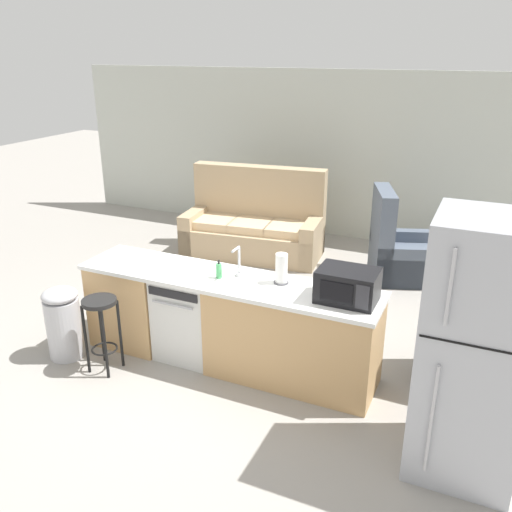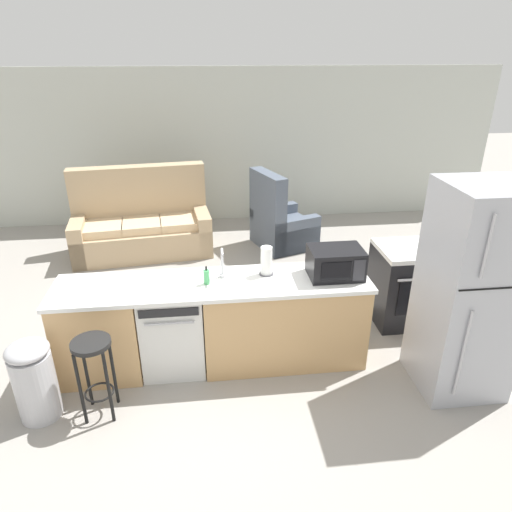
{
  "view_description": "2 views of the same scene",
  "coord_description": "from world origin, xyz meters",
  "px_view_note": "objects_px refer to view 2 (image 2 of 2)",
  "views": [
    {
      "loc": [
        2.3,
        -4.09,
        2.91
      ],
      "look_at": [
        0.38,
        0.17,
        1.1
      ],
      "focal_mm": 38.0,
      "sensor_mm": 36.0,
      "label": 1
    },
    {
      "loc": [
        0.12,
        -3.75,
        2.9
      ],
      "look_at": [
        0.62,
        0.56,
        0.89
      ],
      "focal_mm": 32.0,
      "sensor_mm": 36.0,
      "label": 2
    }
  ],
  "objects_px": {
    "paper_towel_roll": "(266,261)",
    "bar_stool": "(94,362)",
    "dishwasher": "(173,328)",
    "armchair": "(279,225)",
    "couch": "(142,226)",
    "trash_bin": "(34,379)",
    "kettle": "(436,244)",
    "soap_bottle": "(207,277)",
    "microwave": "(336,263)",
    "refrigerator": "(470,292)",
    "stove_range": "(409,284)"
  },
  "relations": [
    {
      "from": "trash_bin",
      "to": "kettle",
      "type": "bearing_deg",
      "value": 14.19
    },
    {
      "from": "paper_towel_roll",
      "to": "bar_stool",
      "type": "xyz_separation_m",
      "value": [
        -1.52,
        -0.7,
        -0.5
      ]
    },
    {
      "from": "microwave",
      "to": "kettle",
      "type": "bearing_deg",
      "value": 19.26
    },
    {
      "from": "refrigerator",
      "to": "kettle",
      "type": "bearing_deg",
      "value": 80.15
    },
    {
      "from": "trash_bin",
      "to": "couch",
      "type": "distance_m",
      "value": 3.49
    },
    {
      "from": "trash_bin",
      "to": "couch",
      "type": "bearing_deg",
      "value": 81.65
    },
    {
      "from": "dishwasher",
      "to": "stove_range",
      "type": "bearing_deg",
      "value": 11.91
    },
    {
      "from": "armchair",
      "to": "trash_bin",
      "type": "bearing_deg",
      "value": -127.66
    },
    {
      "from": "paper_towel_roll",
      "to": "bar_stool",
      "type": "height_order",
      "value": "paper_towel_roll"
    },
    {
      "from": "stove_range",
      "to": "bar_stool",
      "type": "relative_size",
      "value": 1.22
    },
    {
      "from": "stove_range",
      "to": "bar_stool",
      "type": "xyz_separation_m",
      "value": [
        -3.21,
        -1.14,
        0.08
      ]
    },
    {
      "from": "trash_bin",
      "to": "couch",
      "type": "height_order",
      "value": "couch"
    },
    {
      "from": "dishwasher",
      "to": "refrigerator",
      "type": "bearing_deg",
      "value": -11.93
    },
    {
      "from": "paper_towel_roll",
      "to": "couch",
      "type": "height_order",
      "value": "couch"
    },
    {
      "from": "dishwasher",
      "to": "microwave",
      "type": "xyz_separation_m",
      "value": [
        1.55,
        -0.0,
        0.62
      ]
    },
    {
      "from": "stove_range",
      "to": "soap_bottle",
      "type": "distance_m",
      "value": 2.39
    },
    {
      "from": "armchair",
      "to": "paper_towel_roll",
      "type": "bearing_deg",
      "value": -101.93
    },
    {
      "from": "stove_range",
      "to": "refrigerator",
      "type": "bearing_deg",
      "value": -90.01
    },
    {
      "from": "stove_range",
      "to": "paper_towel_roll",
      "type": "distance_m",
      "value": 1.84
    },
    {
      "from": "armchair",
      "to": "refrigerator",
      "type": "bearing_deg",
      "value": -71.65
    },
    {
      "from": "bar_stool",
      "to": "couch",
      "type": "relative_size",
      "value": 0.35
    },
    {
      "from": "soap_bottle",
      "to": "bar_stool",
      "type": "xyz_separation_m",
      "value": [
        -0.95,
        -0.57,
        -0.44
      ]
    },
    {
      "from": "paper_towel_roll",
      "to": "bar_stool",
      "type": "relative_size",
      "value": 0.38
    },
    {
      "from": "kettle",
      "to": "couch",
      "type": "relative_size",
      "value": 0.1
    },
    {
      "from": "stove_range",
      "to": "paper_towel_roll",
      "type": "height_order",
      "value": "paper_towel_roll"
    },
    {
      "from": "stove_range",
      "to": "kettle",
      "type": "relative_size",
      "value": 4.39
    },
    {
      "from": "dishwasher",
      "to": "refrigerator",
      "type": "distance_m",
      "value": 2.71
    },
    {
      "from": "soap_bottle",
      "to": "refrigerator",
      "type": "bearing_deg",
      "value": -13.16
    },
    {
      "from": "kettle",
      "to": "refrigerator",
      "type": "bearing_deg",
      "value": -99.85
    },
    {
      "from": "refrigerator",
      "to": "microwave",
      "type": "relative_size",
      "value": 3.85
    },
    {
      "from": "microwave",
      "to": "kettle",
      "type": "height_order",
      "value": "microwave"
    },
    {
      "from": "soap_bottle",
      "to": "couch",
      "type": "height_order",
      "value": "couch"
    },
    {
      "from": "kettle",
      "to": "soap_bottle",
      "type": "bearing_deg",
      "value": -169.61
    },
    {
      "from": "microwave",
      "to": "armchair",
      "type": "height_order",
      "value": "armchair"
    },
    {
      "from": "microwave",
      "to": "soap_bottle",
      "type": "xyz_separation_m",
      "value": [
        -1.21,
        -0.02,
        -0.07
      ]
    },
    {
      "from": "soap_bottle",
      "to": "kettle",
      "type": "xyz_separation_m",
      "value": [
        2.43,
        0.44,
        0.01
      ]
    },
    {
      "from": "soap_bottle",
      "to": "couch",
      "type": "bearing_deg",
      "value": 108.14
    },
    {
      "from": "dishwasher",
      "to": "soap_bottle",
      "type": "height_order",
      "value": "soap_bottle"
    },
    {
      "from": "dishwasher",
      "to": "armchair",
      "type": "height_order",
      "value": "armchair"
    },
    {
      "from": "paper_towel_roll",
      "to": "couch",
      "type": "relative_size",
      "value": 0.13
    },
    {
      "from": "trash_bin",
      "to": "armchair",
      "type": "bearing_deg",
      "value": 52.34
    },
    {
      "from": "bar_stool",
      "to": "stove_range",
      "type": "bearing_deg",
      "value": 19.62
    },
    {
      "from": "stove_range",
      "to": "bar_stool",
      "type": "distance_m",
      "value": 3.41
    },
    {
      "from": "bar_stool",
      "to": "armchair",
      "type": "relative_size",
      "value": 0.62
    },
    {
      "from": "stove_range",
      "to": "refrigerator",
      "type": "xyz_separation_m",
      "value": [
        -0.0,
        -1.1,
        0.51
      ]
    },
    {
      "from": "dishwasher",
      "to": "kettle",
      "type": "distance_m",
      "value": 2.86
    },
    {
      "from": "soap_bottle",
      "to": "couch",
      "type": "relative_size",
      "value": 0.08
    },
    {
      "from": "dishwasher",
      "to": "soap_bottle",
      "type": "xyz_separation_m",
      "value": [
        0.34,
        -0.02,
        0.55
      ]
    },
    {
      "from": "refrigerator",
      "to": "trash_bin",
      "type": "height_order",
      "value": "refrigerator"
    },
    {
      "from": "paper_towel_roll",
      "to": "soap_bottle",
      "type": "xyz_separation_m",
      "value": [
        -0.57,
        -0.13,
        -0.07
      ]
    }
  ]
}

